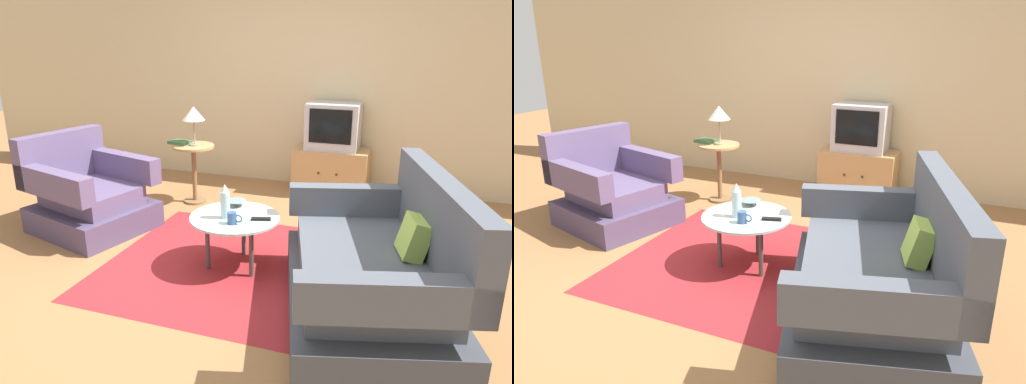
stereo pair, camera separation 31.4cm
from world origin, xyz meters
The scene contains 15 objects.
ground_plane centered at (0.00, 0.00, 0.00)m, with size 16.00×16.00×0.00m, color olive.
back_wall centered at (0.00, 2.41, 1.35)m, with size 9.00×0.12×2.70m, color #CCB78E.
area_rug centered at (0.14, 0.03, 0.00)m, with size 2.01×1.86×0.00m, color maroon.
armchair centered at (-1.45, 0.31, 0.30)m, with size 1.15×1.10×0.88m.
couch centered at (1.25, -0.30, 0.30)m, with size 1.38×1.80×0.94m.
coffee_table centered at (0.14, 0.03, 0.38)m, with size 0.70×0.70×0.42m.
side_table centered at (-0.83, 1.29, 0.45)m, with size 0.45×0.45×0.63m.
tv_stand centered at (0.50, 2.10, 0.26)m, with size 0.84×0.45×0.52m.
television centered at (0.50, 2.11, 0.78)m, with size 0.58×0.41×0.51m.
table_lamp centered at (-0.81, 1.29, 0.96)m, with size 0.24×0.24×0.41m.
vase centered at (0.09, -0.03, 0.55)m, with size 0.07×0.07×0.27m.
mug centered at (0.18, -0.12, 0.47)m, with size 0.12×0.07×0.09m.
bowl centered at (0.07, 0.25, 0.45)m, with size 0.17×0.17×0.05m.
tv_remote_dark centered at (0.36, 0.02, 0.43)m, with size 0.15×0.08×0.02m.
book centered at (-0.99, 1.31, 0.65)m, with size 0.25×0.20×0.03m.
Camera 1 is at (1.43, -3.16, 1.77)m, focal length 33.53 mm.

